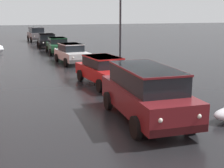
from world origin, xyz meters
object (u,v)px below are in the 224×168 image
(sedan_red_parked_kerbside_close, at_px, (104,70))
(sedan_green_parked_far_down_block, at_px, (58,45))
(sedan_black_queued_behind_truck, at_px, (47,40))
(suv_grey_at_far_intersection, at_px, (36,34))
(sedan_white_parked_kerbside_mid, at_px, (72,53))
(street_lamp_post, at_px, (120,15))
(suv_maroon_approaching_near_lane, at_px, (146,91))

(sedan_red_parked_kerbside_close, relative_size, sedan_green_parked_far_down_block, 1.02)
(sedan_black_queued_behind_truck, distance_m, suv_grey_at_far_intersection, 7.91)
(sedan_green_parked_far_down_block, height_order, suv_grey_at_far_intersection, suv_grey_at_far_intersection)
(sedan_red_parked_kerbside_close, bearing_deg, sedan_green_parked_far_down_block, 89.70)
(sedan_white_parked_kerbside_mid, height_order, street_lamp_post, street_lamp_post)
(suv_maroon_approaching_near_lane, relative_size, suv_grey_at_far_intersection, 1.04)
(suv_grey_at_far_intersection, bearing_deg, sedan_red_parked_kerbside_close, -89.46)
(suv_maroon_approaching_near_lane, xyz_separation_m, sedan_green_parked_far_down_block, (0.45, 18.97, -0.24))
(suv_maroon_approaching_near_lane, height_order, sedan_green_parked_far_down_block, suv_maroon_approaching_near_lane)
(sedan_white_parked_kerbside_mid, relative_size, sedan_black_queued_behind_truck, 0.98)
(sedan_white_parked_kerbside_mid, height_order, sedan_black_queued_behind_truck, same)
(sedan_black_queued_behind_truck, distance_m, street_lamp_post, 13.66)
(sedan_red_parked_kerbside_close, xyz_separation_m, suv_grey_at_far_intersection, (-0.26, 26.92, 0.24))
(street_lamp_post, bearing_deg, sedan_red_parked_kerbside_close, -118.42)
(sedan_white_parked_kerbside_mid, bearing_deg, sedan_green_parked_far_down_block, 89.24)
(sedan_green_parked_far_down_block, distance_m, suv_grey_at_far_intersection, 13.58)
(sedan_white_parked_kerbside_mid, distance_m, street_lamp_post, 4.44)
(sedan_white_parked_kerbside_mid, bearing_deg, suv_grey_at_far_intersection, 90.72)
(suv_grey_at_far_intersection, bearing_deg, sedan_white_parked_kerbside_mid, -89.28)
(sedan_green_parked_far_down_block, bearing_deg, street_lamp_post, -66.28)
(sedan_white_parked_kerbside_mid, bearing_deg, street_lamp_post, -21.26)
(suv_maroon_approaching_near_lane, bearing_deg, sedan_green_parked_far_down_block, 88.63)
(sedan_white_parked_kerbside_mid, bearing_deg, suv_maroon_approaching_near_lane, -91.65)
(suv_maroon_approaching_near_lane, distance_m, sedan_black_queued_behind_truck, 24.65)
(sedan_red_parked_kerbside_close, distance_m, sedan_white_parked_kerbside_mid, 7.33)
(sedan_white_parked_kerbside_mid, relative_size, suv_grey_at_far_intersection, 0.88)
(suv_maroon_approaching_near_lane, relative_size, sedan_black_queued_behind_truck, 1.16)
(suv_maroon_approaching_near_lane, bearing_deg, sedan_black_queued_behind_truck, 89.26)
(sedan_green_parked_far_down_block, xyz_separation_m, suv_grey_at_far_intersection, (-0.32, 13.58, 0.24))
(suv_maroon_approaching_near_lane, height_order, sedan_red_parked_kerbside_close, suv_maroon_approaching_near_lane)
(sedan_white_parked_kerbside_mid, distance_m, sedan_black_queued_behind_truck, 11.69)
(sedan_black_queued_behind_truck, xyz_separation_m, street_lamp_post, (3.34, -12.96, 2.71))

